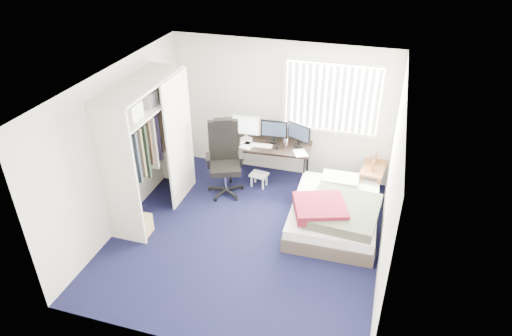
{
  "coord_description": "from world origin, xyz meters",
  "views": [
    {
      "loc": [
        1.74,
        -5.28,
        4.52
      ],
      "look_at": [
        0.04,
        0.4,
        1.01
      ],
      "focal_mm": 32.0,
      "sensor_mm": 36.0,
      "label": 1
    }
  ],
  "objects": [
    {
      "name": "closet",
      "position": [
        -1.67,
        0.27,
        1.35
      ],
      "size": [
        0.64,
        1.84,
        2.22
      ],
      "color": "beige",
      "rests_on": "ground"
    },
    {
      "name": "nightstand",
      "position": [
        1.75,
        1.85,
        0.46
      ],
      "size": [
        0.46,
        0.8,
        0.7
      ],
      "color": "brown",
      "rests_on": "ground"
    },
    {
      "name": "desk",
      "position": [
        -0.1,
        1.76,
        0.75
      ],
      "size": [
        1.5,
        0.79,
        1.18
      ],
      "color": "black",
      "rests_on": "ground"
    },
    {
      "name": "ground",
      "position": [
        0.0,
        0.0,
        0.0
      ],
      "size": [
        4.2,
        4.2,
        0.0
      ],
      "primitive_type": "plane",
      "color": "black",
      "rests_on": "ground"
    },
    {
      "name": "pine_box",
      "position": [
        -1.65,
        -0.43,
        0.16
      ],
      "size": [
        0.42,
        0.32,
        0.31
      ],
      "primitive_type": "cube",
      "rotation": [
        0.0,
        0.0,
        0.01
      ],
      "color": "tan",
      "rests_on": "ground"
    },
    {
      "name": "window_assembly",
      "position": [
        0.9,
        2.04,
        1.6
      ],
      "size": [
        1.72,
        0.09,
        1.32
      ],
      "color": "white",
      "rests_on": "ground"
    },
    {
      "name": "footstool",
      "position": [
        -0.21,
        1.44,
        0.19
      ],
      "size": [
        0.34,
        0.28,
        0.25
      ],
      "color": "white",
      "rests_on": "ground"
    },
    {
      "name": "office_chair",
      "position": [
        -0.75,
        1.13,
        0.51
      ],
      "size": [
        0.82,
        0.82,
        1.33
      ],
      "color": "black",
      "rests_on": "ground"
    },
    {
      "name": "bed",
      "position": [
        1.26,
        0.64,
        0.26
      ],
      "size": [
        1.39,
        1.82,
        0.6
      ],
      "color": "#433830",
      "rests_on": "ground"
    },
    {
      "name": "room_shell",
      "position": [
        0.0,
        0.0,
        1.51
      ],
      "size": [
        4.2,
        4.2,
        4.2
      ],
      "color": "silver",
      "rests_on": "ground"
    }
  ]
}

